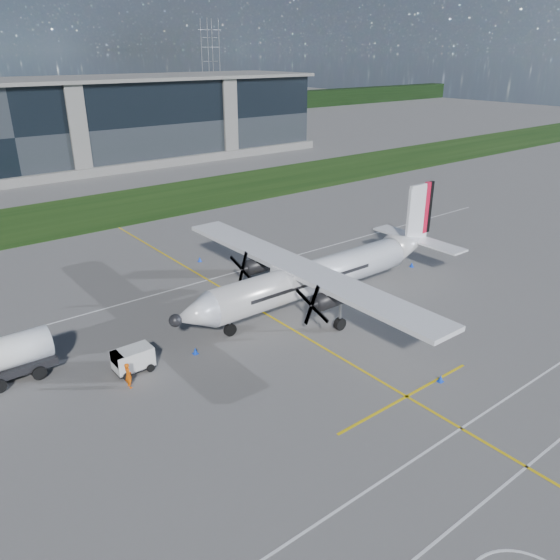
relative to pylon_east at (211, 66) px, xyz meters
name	(u,v)px	position (x,y,z in m)	size (l,w,h in m)	color
ground	(92,230)	(-85.00, -110.00, -15.00)	(400.00, 400.00, 0.00)	#63605E
grass_strip	(70,216)	(-85.00, -102.00, -14.98)	(400.00, 18.00, 0.04)	#17350E
pylon_east	(211,66)	(0.00, 0.00, 0.00)	(9.00, 4.60, 30.00)	gray
yellow_taxiway_centerline	(258,309)	(-82.00, -140.00, -14.99)	(0.20, 70.00, 0.01)	yellow
white_lane_line	(494,493)	(-85.00, -164.00, -14.99)	(90.00, 0.15, 0.01)	white
turboprop_aircraft	(322,256)	(-77.03, -142.46, -10.65)	(27.99, 29.03, 8.71)	white
baggage_tug	(133,360)	(-94.22, -142.59, -14.17)	(2.77, 1.66, 1.66)	silver
ground_crew_person	(128,374)	(-95.29, -144.23, -13.98)	(0.83, 0.59, 2.03)	#F25907
safety_cone_tail	(412,265)	(-64.12, -141.74, -14.75)	(0.36, 0.36, 0.50)	blue
safety_cone_nose_port	(195,351)	(-89.82, -143.19, -14.75)	(0.36, 0.36, 0.50)	blue
safety_cone_portwing	(441,378)	(-78.94, -156.26, -14.75)	(0.36, 0.36, 0.50)	blue
safety_cone_stbdwing	(200,259)	(-80.12, -127.27, -14.75)	(0.36, 0.36, 0.50)	blue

